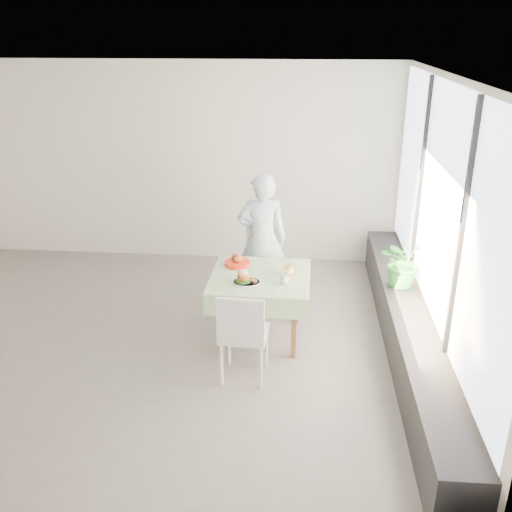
# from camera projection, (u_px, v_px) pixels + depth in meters

# --- Properties ---
(floor) EXTENTS (6.00, 6.00, 0.00)m
(floor) POSITION_uv_depth(u_px,v_px,m) (146.00, 340.00, 6.27)
(floor) COLOR #605D5B
(floor) RESTS_ON ground
(ceiling) EXTENTS (6.00, 6.00, 0.00)m
(ceiling) POSITION_uv_depth(u_px,v_px,m) (124.00, 73.00, 5.22)
(ceiling) COLOR white
(ceiling) RESTS_ON ground
(wall_back) EXTENTS (6.00, 0.02, 2.80)m
(wall_back) POSITION_uv_depth(u_px,v_px,m) (186.00, 163.00, 8.05)
(wall_back) COLOR silver
(wall_back) RESTS_ON ground
(wall_front) EXTENTS (6.00, 0.02, 2.80)m
(wall_front) POSITION_uv_depth(u_px,v_px,m) (19.00, 349.00, 3.43)
(wall_front) COLOR silver
(wall_front) RESTS_ON ground
(wall_right) EXTENTS (0.02, 5.00, 2.80)m
(wall_right) POSITION_uv_depth(u_px,v_px,m) (440.00, 227.00, 5.50)
(wall_right) COLOR silver
(wall_right) RESTS_ON ground
(window_pane) EXTENTS (0.01, 4.80, 2.18)m
(window_pane) POSITION_uv_depth(u_px,v_px,m) (440.00, 202.00, 5.41)
(window_pane) COLOR #D1E0F9
(window_pane) RESTS_ON ground
(window_ledge) EXTENTS (0.40, 4.80, 0.50)m
(window_ledge) POSITION_uv_depth(u_px,v_px,m) (407.00, 331.00, 5.95)
(window_ledge) COLOR black
(window_ledge) RESTS_ON ground
(cafe_table) EXTENTS (1.05, 1.05, 0.74)m
(cafe_table) POSITION_uv_depth(u_px,v_px,m) (260.00, 299.00, 6.16)
(cafe_table) COLOR brown
(cafe_table) RESTS_ON ground
(chair_far) EXTENTS (0.48, 0.48, 0.92)m
(chair_far) POSITION_uv_depth(u_px,v_px,m) (261.00, 281.00, 7.01)
(chair_far) COLOR white
(chair_far) RESTS_ON ground
(chair_near) EXTENTS (0.47, 0.47, 0.94)m
(chair_near) POSITION_uv_depth(u_px,v_px,m) (244.00, 351.00, 5.50)
(chair_near) COLOR white
(chair_near) RESTS_ON ground
(diner) EXTENTS (0.63, 0.45, 1.64)m
(diner) POSITION_uv_depth(u_px,v_px,m) (262.00, 239.00, 6.87)
(diner) COLOR #91C5E8
(diner) RESTS_ON ground
(main_dish) EXTENTS (0.28, 0.28, 0.15)m
(main_dish) POSITION_uv_depth(u_px,v_px,m) (245.00, 279.00, 5.86)
(main_dish) COLOR white
(main_dish) RESTS_ON cafe_table
(juice_cup_orange) EXTENTS (0.10, 0.10, 0.29)m
(juice_cup_orange) POSITION_uv_depth(u_px,v_px,m) (289.00, 269.00, 6.04)
(juice_cup_orange) COLOR white
(juice_cup_orange) RESTS_ON cafe_table
(juice_cup_lemonade) EXTENTS (0.09, 0.09, 0.25)m
(juice_cup_lemonade) POSITION_uv_depth(u_px,v_px,m) (284.00, 278.00, 5.85)
(juice_cup_lemonade) COLOR white
(juice_cup_lemonade) RESTS_ON cafe_table
(second_dish) EXTENTS (0.28, 0.28, 0.13)m
(second_dish) POSITION_uv_depth(u_px,v_px,m) (237.00, 262.00, 6.30)
(second_dish) COLOR red
(second_dish) RESTS_ON cafe_table
(potted_plant) EXTENTS (0.68, 0.68, 0.57)m
(potted_plant) POSITION_uv_depth(u_px,v_px,m) (403.00, 262.00, 6.29)
(potted_plant) COLOR #2B8238
(potted_plant) RESTS_ON window_ledge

